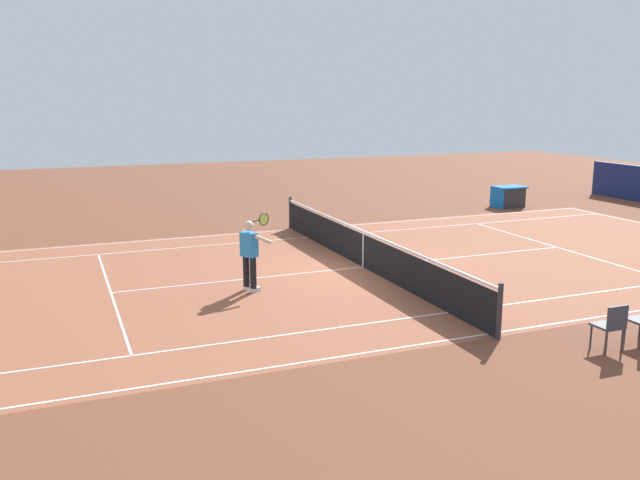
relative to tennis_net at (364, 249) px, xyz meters
name	(u,v)px	position (x,y,z in m)	size (l,w,h in m)	color
ground_plane	(363,267)	(0.00, 0.00, -0.49)	(60.00, 60.00, 0.00)	brown
court_slab	(363,267)	(0.00, 0.00, -0.49)	(24.20, 11.40, 0.00)	#935138
court_line_markings	(363,267)	(0.00, 0.00, -0.49)	(23.85, 11.05, 0.01)	white
tennis_net	(364,249)	(0.00, 0.00, 0.00)	(0.10, 11.70, 1.08)	#2D2D33
tennis_player_near	(250,251)	(3.36, 1.00, 0.44)	(0.89, 0.97, 1.70)	black
tennis_ball	(342,237)	(-1.01, -3.68, -0.46)	(0.07, 0.07, 0.07)	#CCE01E
spectator_chair_5	(611,324)	(-1.42, 7.06, 0.03)	(0.44, 0.44, 0.88)	#38383D
equipment_cart_tarped	(508,196)	(-9.72, -6.72, -0.05)	(1.25, 0.84, 0.85)	#2D2D33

